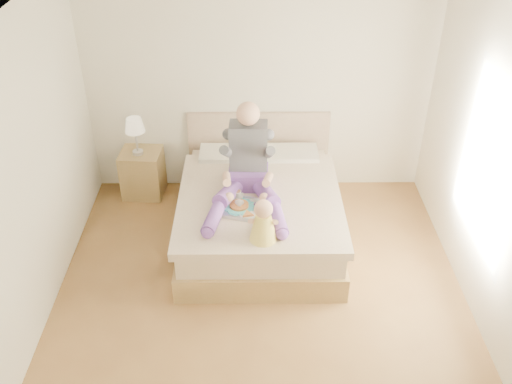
{
  "coord_description": "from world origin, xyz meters",
  "views": [
    {
      "loc": [
        -0.07,
        -4.01,
        3.96
      ],
      "look_at": [
        -0.04,
        0.7,
        0.8
      ],
      "focal_mm": 40.0,
      "sensor_mm": 36.0,
      "label": 1
    }
  ],
  "objects_px": {
    "nightstand": "(143,173)",
    "baby": "(263,223)",
    "adult": "(248,169)",
    "bed": "(259,209)",
    "tray": "(249,207)"
  },
  "relations": [
    {
      "from": "adult",
      "to": "baby",
      "type": "distance_m",
      "value": 0.79
    },
    {
      "from": "nightstand",
      "to": "baby",
      "type": "height_order",
      "value": "baby"
    },
    {
      "from": "nightstand",
      "to": "baby",
      "type": "bearing_deg",
      "value": -45.67
    },
    {
      "from": "bed",
      "to": "tray",
      "type": "distance_m",
      "value": 0.55
    },
    {
      "from": "baby",
      "to": "bed",
      "type": "bearing_deg",
      "value": 96.33
    },
    {
      "from": "tray",
      "to": "baby",
      "type": "height_order",
      "value": "baby"
    },
    {
      "from": "bed",
      "to": "tray",
      "type": "height_order",
      "value": "bed"
    },
    {
      "from": "baby",
      "to": "adult",
      "type": "bearing_deg",
      "value": 105.54
    },
    {
      "from": "baby",
      "to": "tray",
      "type": "bearing_deg",
      "value": 111.3
    },
    {
      "from": "bed",
      "to": "baby",
      "type": "relative_size",
      "value": 5.03
    },
    {
      "from": "adult",
      "to": "nightstand",
      "type": "bearing_deg",
      "value": 146.79
    },
    {
      "from": "tray",
      "to": "baby",
      "type": "bearing_deg",
      "value": -58.73
    },
    {
      "from": "bed",
      "to": "baby",
      "type": "distance_m",
      "value": 1.0
    },
    {
      "from": "nightstand",
      "to": "tray",
      "type": "xyz_separation_m",
      "value": [
        1.3,
        -1.22,
        0.35
      ]
    },
    {
      "from": "nightstand",
      "to": "adult",
      "type": "height_order",
      "value": "adult"
    }
  ]
}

